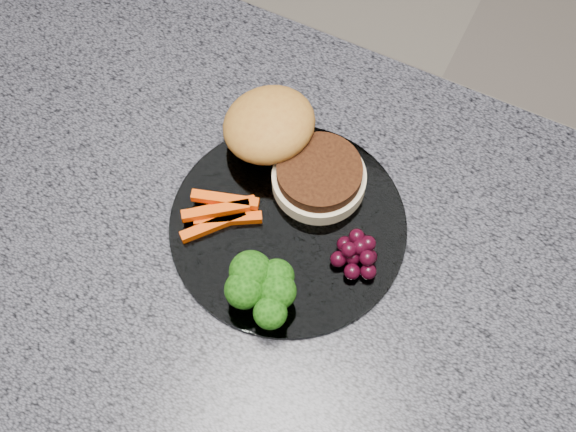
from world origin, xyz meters
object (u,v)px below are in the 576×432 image
(plate, at_px, (288,226))
(burger, at_px, (287,145))
(island_cabinet, at_px, (261,367))
(grape_bunch, at_px, (358,253))

(plate, bearing_deg, burger, 117.44)
(plate, bearing_deg, island_cabinet, -128.67)
(island_cabinet, bearing_deg, grape_bunch, 16.17)
(island_cabinet, height_order, burger, burger)
(grape_bunch, bearing_deg, plate, 177.14)
(island_cabinet, xyz_separation_m, plate, (0.03, 0.04, 0.47))
(island_cabinet, bearing_deg, plate, 51.33)
(plate, height_order, grape_bunch, grape_bunch)
(burger, xyz_separation_m, grape_bunch, (0.12, -0.08, -0.01))
(plate, relative_size, grape_bunch, 4.86)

